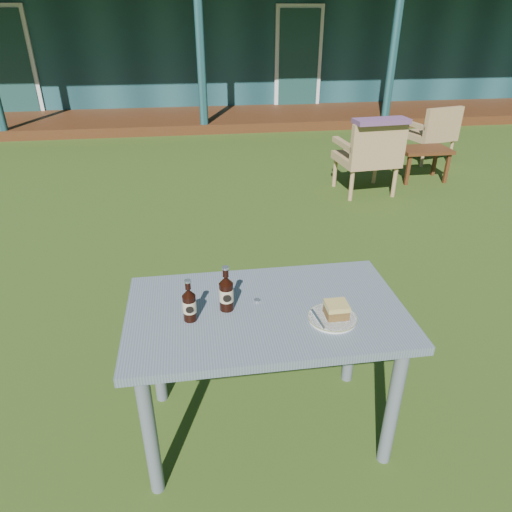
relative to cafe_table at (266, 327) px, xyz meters
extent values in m
plane|color=#334916|center=(0.00, 1.60, -0.62)|extent=(80.00, 80.00, 0.00)
cube|color=#1A4044|center=(0.00, 11.10, 0.68)|extent=(15.00, 6.00, 2.60)
cube|color=#482511|center=(0.00, 7.20, -0.54)|extent=(15.00, 1.80, 0.16)
cylinder|color=#1A4044|center=(0.00, 6.40, 0.61)|extent=(0.14, 0.14, 2.45)
cylinder|color=#1A4044|center=(3.25, 6.40, 0.61)|extent=(0.14, 0.14, 2.45)
cube|color=white|center=(-3.50, 8.08, 0.38)|extent=(0.95, 0.06, 2.00)
cube|color=#193D38|center=(-3.50, 8.05, 0.38)|extent=(0.80, 0.04, 1.85)
cube|color=white|center=(2.00, 8.08, 0.38)|extent=(0.95, 0.06, 2.00)
cube|color=#193D38|center=(2.00, 8.05, 0.38)|extent=(0.80, 0.04, 1.85)
cube|color=slate|center=(0.00, 0.00, 0.08)|extent=(1.20, 0.70, 0.04)
cylinder|color=slate|center=(-0.52, -0.27, -0.28)|extent=(0.06, 0.06, 0.68)
cylinder|color=slate|center=(0.52, -0.27, -0.28)|extent=(0.06, 0.06, 0.68)
cylinder|color=slate|center=(-0.52, 0.27, -0.28)|extent=(0.06, 0.06, 0.68)
cylinder|color=slate|center=(0.52, 0.27, -0.28)|extent=(0.06, 0.06, 0.68)
cylinder|color=silver|center=(0.26, -0.12, 0.11)|extent=(0.20, 0.20, 0.01)
cylinder|color=olive|center=(0.26, -0.12, 0.11)|extent=(0.20, 0.20, 0.00)
cube|color=brown|center=(0.28, -0.11, 0.14)|extent=(0.09, 0.08, 0.04)
cube|color=tan|center=(0.28, -0.11, 0.17)|extent=(0.09, 0.09, 0.02)
cube|color=silver|center=(0.20, -0.13, 0.12)|extent=(0.03, 0.14, 0.00)
cylinder|color=black|center=(-0.17, 0.02, 0.17)|extent=(0.06, 0.06, 0.13)
cone|color=black|center=(-0.17, 0.02, 0.25)|extent=(0.06, 0.06, 0.04)
cylinder|color=black|center=(-0.17, 0.02, 0.28)|extent=(0.03, 0.03, 0.04)
cylinder|color=silver|center=(-0.17, 0.02, 0.30)|extent=(0.03, 0.03, 0.01)
cylinder|color=#C0AE88|center=(-0.17, 0.02, 0.18)|extent=(0.06, 0.06, 0.06)
cylinder|color=black|center=(-0.17, -0.01, 0.18)|extent=(0.04, 0.00, 0.04)
cylinder|color=black|center=(-0.33, -0.03, 0.16)|extent=(0.06, 0.06, 0.12)
cone|color=black|center=(-0.33, -0.03, 0.23)|extent=(0.06, 0.06, 0.03)
cylinder|color=black|center=(-0.33, -0.03, 0.27)|extent=(0.02, 0.02, 0.03)
cylinder|color=silver|center=(-0.33, -0.03, 0.29)|extent=(0.03, 0.03, 0.01)
cylinder|color=#C0AE88|center=(-0.33, -0.03, 0.17)|extent=(0.06, 0.06, 0.05)
cylinder|color=black|center=(-0.33, -0.06, 0.17)|extent=(0.03, 0.00, 0.03)
cylinder|color=silver|center=(-0.03, 0.06, 0.11)|extent=(0.03, 0.03, 0.01)
cube|color=#A78153|center=(1.69, 3.23, -0.23)|extent=(0.66, 0.63, 0.09)
cube|color=#A78153|center=(1.71, 2.98, 0.01)|extent=(0.62, 0.13, 0.40)
cube|color=#A78153|center=(1.96, 3.28, -0.06)|extent=(0.11, 0.54, 0.06)
cube|color=#A78153|center=(1.42, 3.23, -0.06)|extent=(0.11, 0.54, 0.06)
cylinder|color=#A78153|center=(1.93, 3.50, -0.45)|extent=(0.05, 0.05, 0.34)
cylinder|color=#A78153|center=(1.41, 3.45, -0.45)|extent=(0.05, 0.05, 0.34)
cylinder|color=#A78153|center=(1.97, 3.02, -0.45)|extent=(0.05, 0.05, 0.34)
cylinder|color=#A78153|center=(1.45, 2.97, -0.45)|extent=(0.05, 0.05, 0.34)
cube|color=#A78153|center=(2.99, 4.31, -0.27)|extent=(0.68, 0.65, 0.08)
cube|color=#A78153|center=(3.05, 4.08, -0.04)|extent=(0.57, 0.21, 0.37)
cube|color=#A78153|center=(3.23, 4.39, -0.10)|extent=(0.18, 0.49, 0.05)
cube|color=#A78153|center=(2.75, 4.26, -0.10)|extent=(0.18, 0.49, 0.05)
cylinder|color=#A78153|center=(3.17, 4.58, -0.46)|extent=(0.04, 0.04, 0.31)
cylinder|color=#A78153|center=(2.71, 4.46, -0.46)|extent=(0.04, 0.04, 0.31)
cylinder|color=#A78153|center=(3.28, 4.15, -0.46)|extent=(0.04, 0.04, 0.31)
cylinder|color=#A78153|center=(2.82, 4.04, -0.46)|extent=(0.04, 0.04, 0.31)
cube|color=#633E65|center=(1.71, 2.98, 0.24)|extent=(0.60, 0.27, 0.05)
cube|color=#482511|center=(2.54, 3.52, -0.24)|extent=(0.60, 0.40, 0.04)
cube|color=#482511|center=(2.29, 3.37, -0.44)|extent=(0.04, 0.04, 0.36)
cube|color=#482511|center=(2.79, 3.37, -0.44)|extent=(0.04, 0.04, 0.36)
cube|color=#482511|center=(2.29, 3.67, -0.44)|extent=(0.04, 0.04, 0.36)
cube|color=#482511|center=(2.79, 3.67, -0.44)|extent=(0.04, 0.04, 0.36)
camera|label=1|loc=(-0.28, -1.61, 1.23)|focal=32.00mm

